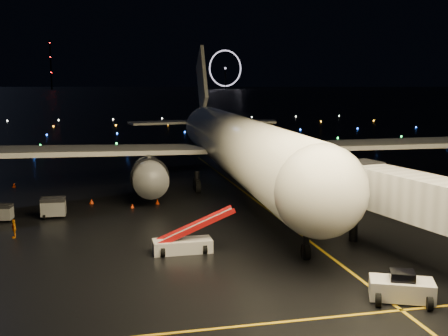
{
  "coord_description": "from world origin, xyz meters",
  "views": [
    {
      "loc": [
        -4.56,
        -37.22,
        12.98
      ],
      "look_at": [
        6.66,
        12.0,
        5.0
      ],
      "focal_mm": 45.0,
      "sensor_mm": 36.0,
      "label": 1
    }
  ],
  "objects": [
    {
      "name": "ground",
      "position": [
        0.0,
        300.0,
        0.0
      ],
      "size": [
        2000.0,
        2000.0,
        0.0
      ],
      "primitive_type": "plane",
      "color": "black",
      "rests_on": "ground"
    },
    {
      "name": "lane_centre",
      "position": [
        12.0,
        15.0,
        0.01
      ],
      "size": [
        0.25,
        80.0,
        0.02
      ],
      "primitive_type": "cube",
      "color": "gold",
      "rests_on": "ground"
    },
    {
      "name": "airliner",
      "position": [
        11.32,
        27.96,
        9.18
      ],
      "size": [
        67.56,
        64.47,
        18.36
      ],
      "primitive_type": null,
      "rotation": [
        0.0,
        0.0,
        -0.05
      ],
      "color": "white",
      "rests_on": "ground"
    },
    {
      "name": "pushback_tug",
      "position": [
        12.8,
        -8.59,
        0.88
      ],
      "size": [
        4.18,
        3.29,
        1.76
      ],
      "primitive_type": "cube",
      "rotation": [
        0.0,
        0.0,
        -0.42
      ],
      "color": "silver",
      "rests_on": "ground"
    },
    {
      "name": "belt_loader",
      "position": [
        1.49,
        3.56,
        1.58
      ],
      "size": [
        6.53,
        1.78,
        3.17
      ],
      "primitive_type": null,
      "rotation": [
        0.0,
        0.0,
        0.0
      ],
      "color": "silver",
      "rests_on": "ground"
    },
    {
      "name": "crew_c",
      "position": [
        -11.51,
        10.55,
        0.78
      ],
      "size": [
        0.57,
        0.97,
        1.56
      ],
      "primitive_type": "imported",
      "rotation": [
        0.0,
        0.0,
        -1.34
      ],
      "color": "orange",
      "rests_on": "ground"
    },
    {
      "name": "safety_cone_0",
      "position": [
        -1.27,
        19.46,
        0.22
      ],
      "size": [
        0.47,
        0.47,
        0.45
      ],
      "primitive_type": "cone",
      "rotation": [
        0.0,
        0.0,
        -0.22
      ],
      "color": "#FF3A0B",
      "rests_on": "ground"
    },
    {
      "name": "safety_cone_1",
      "position": [
        1.42,
        20.69,
        0.27
      ],
      "size": [
        0.56,
        0.56,
        0.53
      ],
      "primitive_type": "cone",
      "rotation": [
        0.0,
        0.0,
        0.23
      ],
      "color": "#FF3A0B",
      "rests_on": "ground"
    },
    {
      "name": "safety_cone_2",
      "position": [
        -5.34,
        22.39,
        0.27
      ],
      "size": [
        0.51,
        0.51,
        0.53
      ],
      "primitive_type": "cone",
      "rotation": [
        0.0,
        0.0,
        0.1
      ],
      "color": "#FF3A0B",
      "rests_on": "ground"
    },
    {
      "name": "safety_cone_3",
      "position": [
        -14.59,
        33.73,
        0.27
      ],
      "size": [
        0.5,
        0.5,
        0.55
      ],
      "primitive_type": "cone",
      "rotation": [
        0.0,
        0.0,
        -0.03
      ],
      "color": "#FF3A0B",
      "rests_on": "ground"
    },
    {
      "name": "ferris_wheel",
      "position": [
        170.0,
        720.0,
        26.0
      ],
      "size": [
        49.33,
        16.8,
        52.0
      ],
      "primitive_type": null,
      "rotation": [
        0.0,
        0.0,
        0.26
      ],
      "color": "black",
      "rests_on": "ground"
    },
    {
      "name": "radio_mast",
      "position": [
        -60.0,
        740.0,
        32.0
      ],
      "size": [
        1.8,
        1.8,
        64.0
      ],
      "primitive_type": "cylinder",
      "color": "black",
      "rests_on": "ground"
    },
    {
      "name": "taxiway_lights",
      "position": [
        0.0,
        106.0,
        0.18
      ],
      "size": [
        164.0,
        92.0,
        0.36
      ],
      "primitive_type": null,
      "color": "black",
      "rests_on": "ground"
    },
    {
      "name": "baggage_cart_0",
      "position": [
        -8.81,
        17.07,
        0.95
      ],
      "size": [
        2.28,
        1.62,
        1.9
      ],
      "primitive_type": "cube",
      "rotation": [
        0.0,
        0.0,
        -0.03
      ],
      "color": "gray",
      "rests_on": "ground"
    },
    {
      "name": "baggage_cart_1",
      "position": [
        -13.37,
        16.63,
        0.78
      ],
      "size": [
        2.01,
        1.56,
        1.56
      ],
      "primitive_type": "cube",
      "rotation": [
        0.0,
        0.0,
        -0.16
      ],
      "color": "gray",
      "rests_on": "ground"
    }
  ]
}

